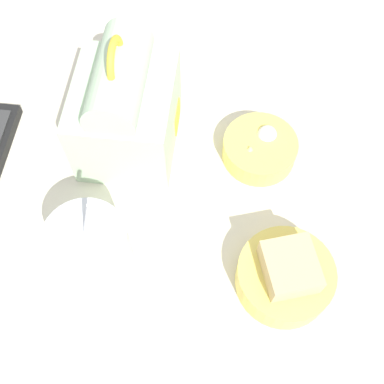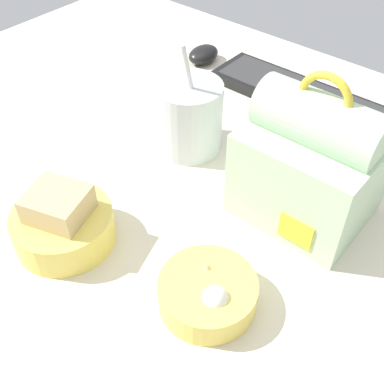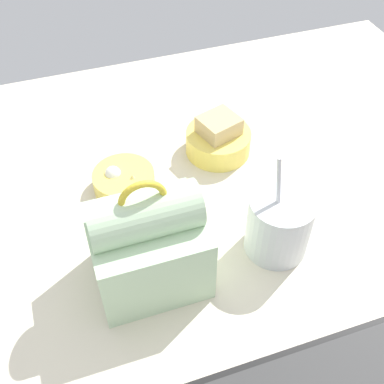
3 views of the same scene
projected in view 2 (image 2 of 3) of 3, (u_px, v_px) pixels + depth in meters
desk_surface at (182, 209)px, 71.57cm from camera, size 140.00×110.00×2.00cm
keyboard at (304, 96)px, 90.25cm from camera, size 36.63×11.07×2.10cm
lunch_bag at (310, 164)px, 64.21cm from camera, size 17.33×14.98×22.24cm
soup_cup at (189, 116)px, 76.93cm from camera, size 10.92×10.92×19.28cm
bento_bowl_sandwich at (63, 223)px, 63.74cm from camera, size 13.48×13.48×8.59cm
bento_bowl_snacks at (208, 292)px, 57.14cm from camera, size 11.88×11.88×5.14cm
computer_mouse at (203, 54)px, 100.85cm from camera, size 5.24×7.39×3.32cm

